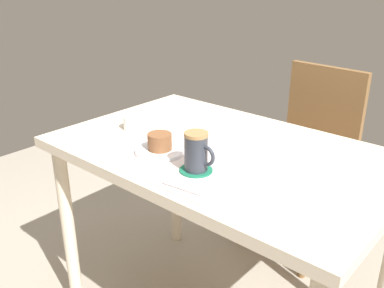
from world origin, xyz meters
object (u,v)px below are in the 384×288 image
Objects in this scene: dining_table at (222,173)px; pastry_plate at (160,151)px; wooden_chair at (307,152)px; sugar_bowl at (133,123)px; pastry at (160,142)px; coffee_mug at (197,152)px.

dining_table is 0.23m from pastry_plate.
wooden_chair is 0.95m from pastry_plate.
wooden_chair is at bearing 92.68° from dining_table.
wooden_chair reaches higher than dining_table.
pastry_plate is 0.25m from sugar_bowl.
pastry is at bearing -21.88° from sugar_bowl.
wooden_chair reaches higher than coffee_mug.
pastry reaches higher than dining_table.
dining_table is 1.27× the size of wooden_chair.
dining_table is 16.04× the size of sugar_bowl.
sugar_bowl reaches higher than pastry_plate.
dining_table is 9.75× the size of coffee_mug.
wooden_chair is 11.38× the size of pastry.
coffee_mug is (0.18, -0.03, 0.06)m from pastry_plate.
sugar_bowl is (-0.41, 0.12, -0.04)m from coffee_mug.
dining_table is 0.26m from coffee_mug.
wooden_chair is 0.99m from coffee_mug.
wooden_chair is 0.96m from pastry.
coffee_mug is (0.18, -0.03, 0.02)m from pastry.
wooden_chair is at bearing 84.42° from pastry.
pastry_plate is at bearing 90.00° from pastry.
coffee_mug reaches higher than dining_table.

